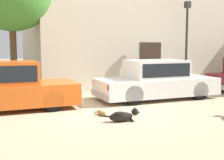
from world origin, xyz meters
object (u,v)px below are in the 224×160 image
Objects in this scene: parked_sedan_nearest at (5,86)px; stray_dog_spotted at (123,116)px; parked_sedan_second at (156,80)px; street_lamp at (187,34)px; stray_cat at (101,113)px.

parked_sedan_nearest is 4.37× the size of stray_dog_spotted.
street_lamp is at bearing 33.69° from parked_sedan_second.
parked_sedan_nearest is 3.85m from stray_dog_spotted.
stray_cat is 0.16× the size of street_lamp.
parked_sedan_nearest is 8.06m from street_lamp.
street_lamp is (2.52, 1.60, 1.77)m from parked_sedan_second.
parked_sedan_second is at bearing 118.68° from stray_cat.
stray_cat is at bearing -148.13° from parked_sedan_second.
stray_dog_spotted is (-2.54, -2.55, -0.54)m from parked_sedan_second.
parked_sedan_second is 3.64m from stray_dog_spotted.
stray_dog_spotted reaches higher than stray_cat.
stray_cat is (-2.79, -1.65, -0.63)m from parked_sedan_second.
parked_sedan_second is (5.22, -0.16, -0.02)m from parked_sedan_nearest.
stray_cat is at bearing -148.54° from street_lamp.
street_lamp reaches higher than parked_sedan_second.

